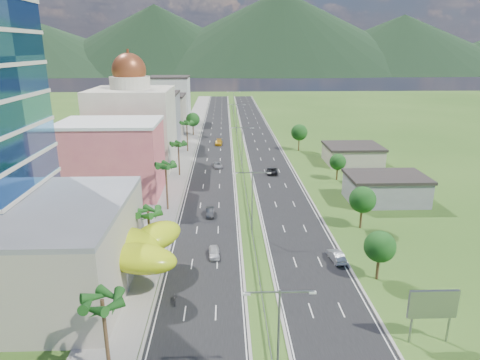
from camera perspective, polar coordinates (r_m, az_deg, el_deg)
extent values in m
plane|color=#2D5119|center=(63.36, 2.17, -11.00)|extent=(500.00, 500.00, 0.00)
cube|color=black|center=(148.70, -3.28, 5.64)|extent=(11.00, 260.00, 0.04)
cube|color=black|center=(149.15, 2.52, 5.69)|extent=(11.00, 260.00, 0.04)
cube|color=gray|center=(149.20, -6.94, 5.60)|extent=(7.00, 260.00, 0.12)
cube|color=gray|center=(131.03, -0.13, 4.34)|extent=(0.08, 216.00, 0.28)
cube|color=gray|center=(231.56, -1.02, 9.95)|extent=(0.10, 0.12, 0.70)
cylinder|color=gray|center=(39.48, 5.11, -21.20)|extent=(0.20, 0.20, 11.00)
cube|color=gray|center=(36.28, 3.00, -14.75)|extent=(2.88, 0.12, 0.12)
cube|color=gray|center=(36.63, 7.65, -14.55)|extent=(2.88, 0.12, 0.12)
cube|color=silver|center=(36.25, 0.92, -14.94)|extent=(0.60, 0.25, 0.18)
cube|color=silver|center=(36.91, 9.66, -14.57)|extent=(0.60, 0.25, 0.18)
cylinder|color=gray|center=(70.19, 1.63, -3.16)|extent=(0.20, 0.20, 11.00)
cube|color=gray|center=(68.44, 0.46, 0.99)|extent=(2.88, 0.12, 0.12)
cube|color=gray|center=(68.62, 2.86, 1.01)|extent=(2.88, 0.12, 0.12)
cube|color=silver|center=(68.42, -0.61, 0.89)|extent=(0.60, 0.25, 0.18)
cube|color=silver|center=(68.77, 3.92, 0.94)|extent=(0.60, 0.25, 0.18)
cylinder|color=gray|center=(108.51, 0.27, 4.25)|extent=(0.20, 0.20, 11.00)
cube|color=gray|center=(107.39, -0.50, 7.00)|extent=(2.88, 0.12, 0.12)
cube|color=gray|center=(107.51, 1.05, 7.00)|extent=(2.88, 0.12, 0.12)
cube|color=silver|center=(107.38, -1.19, 6.94)|extent=(0.60, 0.25, 0.18)
cube|color=silver|center=(107.60, 1.73, 6.95)|extent=(0.60, 0.25, 0.18)
cylinder|color=gray|center=(152.66, -0.43, 8.07)|extent=(0.20, 0.20, 11.00)
cube|color=gray|center=(151.86, -0.99, 10.04)|extent=(2.88, 0.12, 0.12)
cube|color=gray|center=(151.95, 0.11, 10.04)|extent=(2.88, 0.12, 0.12)
cube|color=silver|center=(151.86, -1.48, 10.00)|extent=(0.60, 0.25, 0.18)
cube|color=silver|center=(152.01, 0.60, 10.01)|extent=(0.60, 0.25, 0.18)
cylinder|color=gray|center=(197.19, -0.83, 10.17)|extent=(0.20, 0.20, 11.00)
cube|color=gray|center=(196.58, -1.26, 11.70)|extent=(2.88, 0.12, 0.12)
cube|color=gray|center=(196.64, -0.41, 11.70)|extent=(2.88, 0.12, 0.12)
cube|color=silver|center=(196.57, -1.64, 11.66)|extent=(0.60, 0.25, 0.18)
cube|color=silver|center=(196.69, -0.03, 11.68)|extent=(0.60, 0.25, 0.18)
cube|color=#B4AA94|center=(61.84, -28.72, -8.35)|extent=(30.00, 24.00, 11.00)
cylinder|color=gray|center=(63.59, -20.13, -10.00)|extent=(0.50, 0.50, 4.00)
cylinder|color=gray|center=(57.51, -14.83, -12.50)|extent=(0.50, 0.50, 4.00)
cylinder|color=gray|center=(56.05, -19.60, -13.82)|extent=(0.50, 0.50, 4.00)
cylinder|color=gray|center=(61.42, -11.99, -10.26)|extent=(0.50, 0.50, 4.00)
cube|color=#D25665|center=(93.49, -16.68, 2.62)|extent=(20.00, 15.00, 15.00)
cube|color=#C0B69F|center=(114.86, -14.03, 6.76)|extent=(20.00, 20.00, 20.00)
cylinder|color=#C0B69F|center=(113.42, -14.46, 12.47)|extent=(10.00, 10.00, 3.00)
sphere|color=brown|center=(113.23, -14.58, 13.98)|extent=(8.40, 8.40, 8.40)
cube|color=gray|center=(139.23, -11.53, 7.86)|extent=(16.00, 15.00, 16.00)
cube|color=#B4AA94|center=(160.95, -10.28, 8.63)|extent=(16.00, 15.00, 13.00)
cube|color=silver|center=(183.23, -9.34, 10.50)|extent=(16.00, 15.00, 18.00)
cylinder|color=gray|center=(50.99, 21.80, -18.00)|extent=(0.24, 0.24, 3.20)
cylinder|color=gray|center=(52.65, 25.97, -17.36)|extent=(0.24, 0.24, 3.20)
cube|color=#D85919|center=(50.20, 24.35, -14.85)|extent=(5.20, 0.35, 3.20)
cube|color=gray|center=(91.14, 18.83, -1.23)|extent=(15.00, 10.00, 5.00)
cube|color=#B4AA94|center=(119.14, 14.76, 3.22)|extent=(14.00, 12.00, 4.40)
cylinder|color=#47301C|center=(43.79, -17.39, -19.68)|extent=(0.36, 0.36, 8.50)
cylinder|color=#47301C|center=(64.29, -11.95, -7.23)|extent=(0.36, 0.36, 7.50)
cylinder|color=#47301C|center=(82.45, -9.74, -0.99)|extent=(0.36, 0.36, 9.00)
cylinder|color=#47301C|center=(104.52, -8.15, 2.71)|extent=(0.36, 0.36, 8.00)
cylinder|color=#47301C|center=(128.68, -7.05, 5.69)|extent=(0.36, 0.36, 8.80)
cylinder|color=#47301C|center=(153.52, -6.27, 6.86)|extent=(0.40, 0.40, 4.90)
sphere|color=#1B4F18|center=(152.98, -6.30, 8.02)|extent=(4.90, 4.90, 4.90)
cylinder|color=#47301C|center=(61.31, 17.91, -10.71)|extent=(0.40, 0.40, 4.20)
sphere|color=#1B4F18|center=(60.13, 18.15, -8.44)|extent=(4.20, 4.20, 4.20)
cylinder|color=#47301C|center=(76.75, 15.86, -4.59)|extent=(0.40, 0.40, 4.55)
sphere|color=#1B4F18|center=(75.74, 16.04, -2.53)|extent=(4.55, 4.55, 4.55)
cylinder|color=#47301C|center=(103.10, 12.82, 1.05)|extent=(0.40, 0.40, 3.85)
sphere|color=#1B4F18|center=(102.45, 12.91, 2.38)|extent=(3.85, 3.85, 3.85)
cylinder|color=#47301C|center=(130.54, 7.85, 4.95)|extent=(0.40, 0.40, 4.90)
sphere|color=#1B4F18|center=(129.91, 7.91, 6.31)|extent=(4.90, 4.90, 4.90)
imported|color=silver|center=(64.89, -3.47, -9.60)|extent=(1.79, 3.97, 1.32)
imported|color=black|center=(79.79, -4.02, -4.28)|extent=(1.53, 4.21, 1.38)
imported|color=#94959B|center=(111.37, -3.02, 2.00)|extent=(2.78, 4.83, 1.27)
imported|color=gold|center=(137.74, -2.85, 5.05)|extent=(2.49, 5.50, 1.56)
imported|color=#9A9CA1|center=(65.15, 12.73, -9.84)|extent=(2.05, 4.62, 1.47)
imported|color=black|center=(106.16, 4.31, 1.27)|extent=(2.83, 5.48, 1.48)
imported|color=black|center=(54.80, -8.69, -15.26)|extent=(0.90, 2.19, 1.36)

